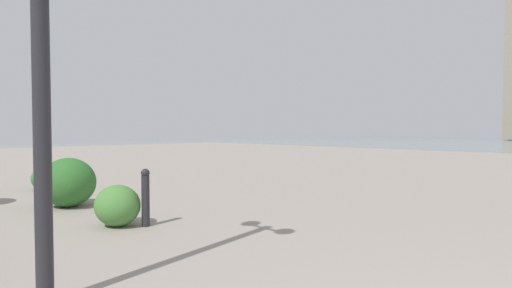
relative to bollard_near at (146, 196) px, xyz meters
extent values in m
cylinder|color=#232328|center=(-1.92, 2.02, 1.61)|extent=(0.14, 0.14, 4.12)
cylinder|color=#232328|center=(0.00, 0.00, -0.07)|extent=(0.12, 0.12, 0.77)
sphere|color=#232328|center=(0.00, 0.00, 0.35)|extent=(0.13, 0.13, 0.13)
cylinder|color=#232328|center=(2.36, 0.29, -0.13)|extent=(0.12, 0.12, 0.64)
sphere|color=#232328|center=(2.36, 0.29, 0.23)|extent=(0.13, 0.13, 0.13)
ellipsoid|color=#2D6628|center=(2.44, 0.23, 0.01)|extent=(1.08, 0.97, 0.92)
ellipsoid|color=#477F38|center=(4.98, -0.51, -0.16)|extent=(0.70, 0.63, 0.60)
ellipsoid|color=#387533|center=(5.16, -0.18, -0.19)|extent=(0.62, 0.55, 0.52)
ellipsoid|color=#477F38|center=(0.31, 0.29, -0.14)|extent=(0.73, 0.66, 0.62)
camera|label=1|loc=(-5.59, 3.15, 1.01)|focal=29.18mm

